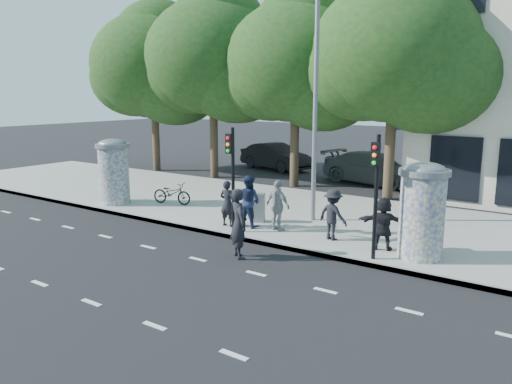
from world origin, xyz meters
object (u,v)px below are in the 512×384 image
Objects in this scene: ped_e at (278,205)px; car_mid at (275,156)px; ped_c at (249,201)px; traffic_pole_far at (376,184)px; ped_b at (227,203)px; bicycle at (172,193)px; cabinet_left at (258,208)px; car_right at (373,168)px; ad_column_right at (422,208)px; cabinet_right at (411,235)px; street_lamp at (315,87)px; man_road at (239,223)px; ped_d at (333,215)px; traffic_pole_near at (232,169)px; ped_f at (383,223)px; ped_a at (106,182)px; ad_column_left at (114,170)px.

ped_e is 0.35× the size of car_mid.
ped_c is 14.01m from car_mid.
traffic_pole_far is 2.16× the size of ped_b.
ped_c is 1.03× the size of bicycle.
car_right is (0.15, 10.30, 0.15)m from cabinet_left.
car_mid is (-6.75, 12.27, -0.24)m from ped_c.
ad_column_right reaches higher than ped_c.
street_lamp is at bearing 152.03° from cabinet_right.
man_road reaches higher than cabinet_left.
ped_d reaches higher than cabinet_right.
ped_c is at bearing 88.24° from traffic_pole_near.
ped_e reaches higher than ped_f.
ped_e is at bearing -48.77° from cabinet_left.
ped_a is 0.32× the size of car_mid.
ped_f is at bearing -29.92° from cabinet_left.
ped_f is 4.15m from man_road.
bicycle is at bearing 152.50° from cabinet_left.
traffic_pole_far is (4.80, 0.00, 0.00)m from traffic_pole_near.
traffic_pole_near is 3.11× the size of cabinet_right.
ped_d is (3.05, 1.10, -1.29)m from traffic_pole_near.
man_road is (8.77, -2.44, 0.07)m from ped_a.
car_right is (-1.33, 9.03, -3.99)m from street_lamp.
street_lamp reaches higher than cabinet_left.
ped_b reaches higher than ped_f.
man_road is at bearing 110.06° from ped_e.
cabinet_left is 0.21× the size of car_mid.
ped_a is at bearing -18.10° from ped_f.
ped_d reaches higher than ped_b.
ped_d is (3.65, 0.58, 0.00)m from ped_b.
ped_d is at bearing 174.63° from cabinet_right.
cabinet_right is at bearing -166.06° from ped_e.
man_road is at bearing -15.96° from ad_column_left.
traffic_pole_far is at bearing 173.35° from ped_c.
traffic_pole_far is 5.37m from cabinet_left.
cabinet_right is (5.51, 1.06, -1.53)m from traffic_pole_near.
car_mid is at bearing 135.64° from ad_column_right.
ped_e is at bearing 179.00° from ad_column_right.
ad_column_left is at bearing -165.41° from car_mid.
ped_d is (1.65, -1.74, -3.86)m from street_lamp.
ad_column_left reaches higher than ped_c.
bicycle is at bearing 170.52° from cabinet_right.
ad_column_right is 0.33× the size of street_lamp.
ped_f is (12.03, 0.14, 0.00)m from ped_a.
man_road is at bearing 72.28° from ped_d.
traffic_pole_far is at bearing -3.55° from ad_column_left.
traffic_pole_near is at bearing -168.07° from car_right.
traffic_pole_far is at bearing -146.01° from car_right.
cabinet_left is at bearing -77.06° from ped_c.
ad_column_right is 5.91m from traffic_pole_near.
ad_column_left is at bearing 15.45° from ped_d.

